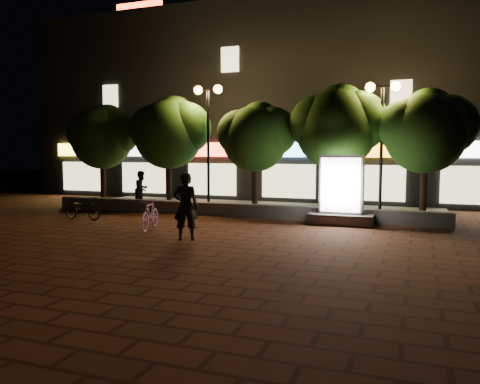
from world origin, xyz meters
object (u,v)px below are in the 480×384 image
at_px(tree_far_right, 427,128).
at_px(street_lamp_left, 208,115).
at_px(tree_right, 338,124).
at_px(pedestrian, 142,189).
at_px(scooter_parked, 83,208).
at_px(ad_kiosk, 341,196).
at_px(scooter_pink, 150,214).
at_px(street_lamp_right, 382,114).
at_px(tree_left, 170,130).
at_px(tree_mid, 257,134).
at_px(rider, 186,206).
at_px(tree_far_left, 103,135).

relative_size(tree_far_right, street_lamp_left, 0.92).
relative_size(tree_right, pedestrian, 3.18).
distance_m(scooter_parked, pedestrian, 3.69).
distance_m(ad_kiosk, scooter_pink, 6.53).
height_order(street_lamp_right, pedestrian, street_lamp_right).
bearing_deg(scooter_pink, tree_left, 98.57).
bearing_deg(pedestrian, tree_mid, -77.85).
bearing_deg(tree_far_right, pedestrian, -176.92).
xyz_separation_m(rider, scooter_parked, (-5.42, 2.28, -0.56)).
distance_m(tree_right, scooter_parked, 10.16).
distance_m(rider, pedestrian, 7.87).
relative_size(tree_mid, ad_kiosk, 1.87).
bearing_deg(street_lamp_right, tree_far_right, 9.61).
bearing_deg(rider, street_lamp_right, -147.25).
height_order(tree_far_right, ad_kiosk, tree_far_right).
bearing_deg(tree_right, tree_far_right, -0.00).
xyz_separation_m(tree_far_left, pedestrian, (2.40, -0.62, -2.42)).
bearing_deg(tree_right, scooter_parked, -153.68).
relative_size(ad_kiosk, scooter_parked, 1.51).
xyz_separation_m(street_lamp_left, rider, (2.12, -6.30, -3.05)).
bearing_deg(street_lamp_left, pedestrian, -173.23).
bearing_deg(tree_left, rider, -58.19).
bearing_deg(tree_right, ad_kiosk, -76.74).
bearing_deg(street_lamp_left, tree_far_right, 1.76).
xyz_separation_m(tree_far_left, scooter_pink, (5.69, -5.36, -2.79)).
xyz_separation_m(street_lamp_right, rider, (-4.88, -6.30, -2.92)).
distance_m(street_lamp_right, rider, 8.48).
xyz_separation_m(ad_kiosk, rider, (-3.71, -4.54, 0.00)).
bearing_deg(pedestrian, tree_far_right, -81.76).
xyz_separation_m(tree_right, scooter_pink, (-5.12, -5.36, -3.06)).
relative_size(ad_kiosk, pedestrian, 1.51).
distance_m(tree_right, scooter_pink, 8.02).
relative_size(tree_mid, tree_right, 0.89).
distance_m(street_lamp_right, pedestrian, 10.50).
bearing_deg(pedestrian, street_lamp_left, -78.07).
xyz_separation_m(tree_mid, rider, (0.07, -6.56, -2.24)).
height_order(street_lamp_right, rider, street_lamp_right).
bearing_deg(pedestrian, tree_right, -80.59).
relative_size(scooter_pink, rider, 0.86).
height_order(street_lamp_left, pedestrian, street_lamp_left).
distance_m(tree_mid, rider, 6.93).
bearing_deg(ad_kiosk, tree_mid, 151.91).
height_order(tree_far_right, street_lamp_right, street_lamp_right).
bearing_deg(scooter_pink, scooter_parked, 149.41).
bearing_deg(scooter_parked, pedestrian, -3.22).
relative_size(tree_far_right, ad_kiosk, 1.98).
relative_size(tree_far_left, scooter_pink, 2.75).
bearing_deg(tree_left, pedestrian, -150.45).
bearing_deg(street_lamp_left, street_lamp_right, 0.00).
bearing_deg(ad_kiosk, tree_far_right, 36.55).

